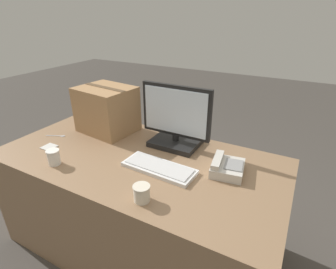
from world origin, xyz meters
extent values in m
plane|color=#47423D|center=(0.00, 0.00, 0.00)|extent=(12.00, 12.00, 0.00)
cube|color=#8C6B4C|center=(0.00, 0.00, 0.37)|extent=(1.80, 0.90, 0.74)
cube|color=black|center=(0.13, 0.27, 0.76)|extent=(0.32, 0.25, 0.04)
cylinder|color=black|center=(0.13, 0.27, 0.79)|extent=(0.04, 0.04, 0.04)
cube|color=black|center=(0.13, 0.27, 0.98)|extent=(0.48, 0.03, 0.34)
cube|color=silver|center=(0.13, 0.25, 0.98)|extent=(0.44, 0.01, 0.30)
cube|color=silver|center=(0.19, -0.06, 0.75)|extent=(0.44, 0.19, 0.02)
cube|color=silver|center=(0.19, -0.06, 0.76)|extent=(0.40, 0.15, 0.01)
cube|color=beige|center=(0.55, 0.10, 0.77)|extent=(0.20, 0.23, 0.05)
cube|color=beige|center=(0.49, 0.09, 0.81)|extent=(0.07, 0.20, 0.03)
cube|color=gray|center=(0.58, 0.10, 0.80)|extent=(0.11, 0.13, 0.01)
cylinder|color=white|center=(-0.39, -0.30, 0.78)|extent=(0.07, 0.07, 0.09)
cylinder|color=white|center=(-0.39, -0.30, 0.83)|extent=(0.08, 0.08, 0.01)
cylinder|color=beige|center=(0.26, -0.33, 0.78)|extent=(0.08, 0.08, 0.08)
cylinder|color=beige|center=(0.26, -0.33, 0.82)|extent=(0.09, 0.09, 0.01)
cube|color=silver|center=(-0.71, -0.04, 0.74)|extent=(0.11, 0.05, 0.00)
ellipsoid|color=silver|center=(-0.65, -0.01, 0.74)|extent=(0.04, 0.04, 0.00)
cube|color=#9E754C|center=(-0.43, 0.24, 0.91)|extent=(0.43, 0.37, 0.33)
cube|color=brown|center=(-0.43, 0.24, 1.08)|extent=(0.38, 0.09, 0.00)
cube|color=silver|center=(-0.60, -0.18, 0.74)|extent=(0.09, 0.09, 0.01)
camera|label=1|loc=(0.85, -1.16, 1.58)|focal=28.00mm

